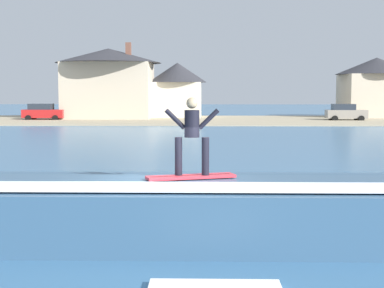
{
  "coord_description": "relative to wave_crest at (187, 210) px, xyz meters",
  "views": [
    {
      "loc": [
        0.96,
        -12.4,
        3.27
      ],
      "look_at": [
        0.56,
        4.77,
        1.71
      ],
      "focal_mm": 54.8,
      "sensor_mm": 36.0,
      "label": 1
    }
  ],
  "objects": [
    {
      "name": "ground_plane",
      "position": [
        -0.56,
        -0.3,
        -0.66
      ],
      "size": [
        260.0,
        260.0,
        0.0
      ],
      "primitive_type": "plane",
      "color": "#3B688F"
    },
    {
      "name": "wave_crest",
      "position": [
        0.0,
        0.0,
        0.0
      ],
      "size": [
        10.99,
        3.49,
        1.4
      ],
      "color": "#375A79",
      "rests_on": "ground_plane"
    },
    {
      "name": "surfboard",
      "position": [
        0.09,
        -0.26,
        0.77
      ],
      "size": [
        1.96,
        1.02,
        0.06
      ],
      "color": "#D8333F",
      "rests_on": "wave_crest"
    },
    {
      "name": "surfer",
      "position": [
        0.11,
        -0.24,
        1.73
      ],
      "size": [
        1.18,
        0.32,
        1.67
      ],
      "color": "black",
      "rests_on": "surfboard"
    },
    {
      "name": "shoreline_bank",
      "position": [
        -0.56,
        51.69,
        -0.6
      ],
      "size": [
        120.0,
        20.2,
        0.13
      ],
      "color": "tan",
      "rests_on": "ground_plane"
    },
    {
      "name": "car_near_shore",
      "position": [
        -17.45,
        51.35,
        0.29
      ],
      "size": [
        4.52,
        2.28,
        1.86
      ],
      "color": "red",
      "rests_on": "ground_plane"
    },
    {
      "name": "car_far_shore",
      "position": [
        15.52,
        50.84,
        0.29
      ],
      "size": [
        4.3,
        2.08,
        1.86
      ],
      "color": "gray",
      "rests_on": "ground_plane"
    },
    {
      "name": "house_with_chimney",
      "position": [
        -10.75,
        54.9,
        3.92
      ],
      "size": [
        12.16,
        12.16,
        8.69
      ],
      "color": "beige",
      "rests_on": "ground_plane"
    },
    {
      "name": "house_gabled_white",
      "position": [
        21.05,
        58.86,
        3.31
      ],
      "size": [
        9.8,
        9.8,
        7.26
      ],
      "color": "beige",
      "rests_on": "ground_plane"
    },
    {
      "name": "house_small_cottage",
      "position": [
        -2.99,
        58.14,
        3.05
      ],
      "size": [
        7.09,
        7.09,
        6.64
      ],
      "color": "beige",
      "rests_on": "ground_plane"
    }
  ]
}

